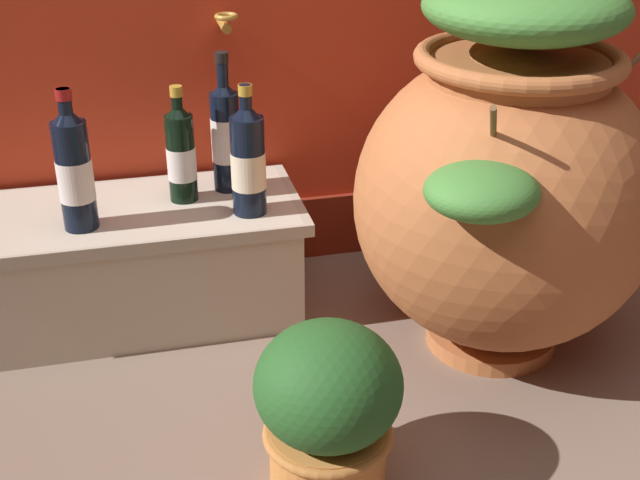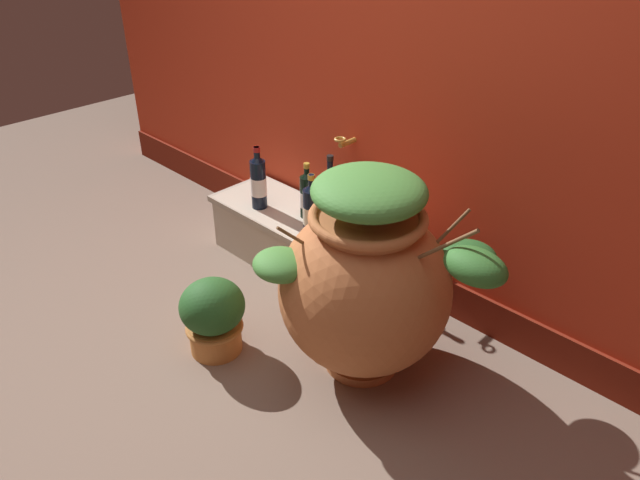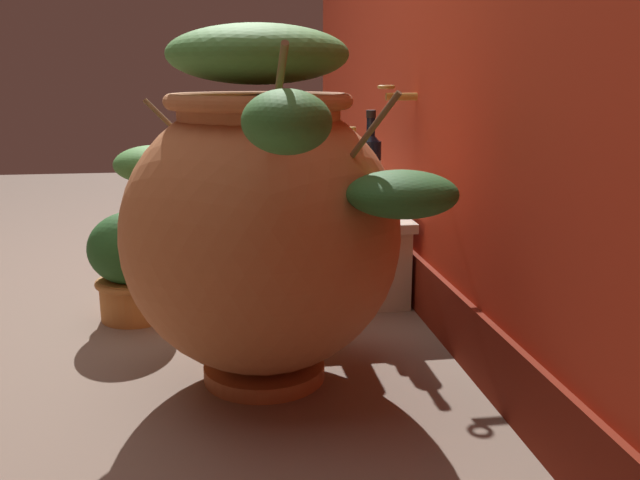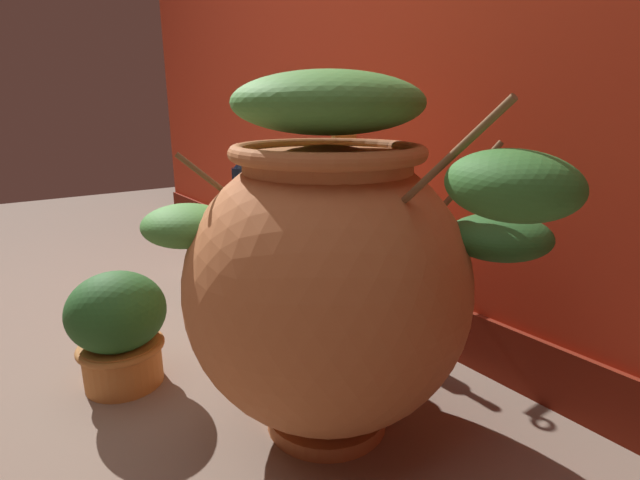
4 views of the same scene
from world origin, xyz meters
The scene contains 8 objects.
ground_plane centered at (0.00, 0.00, 0.00)m, with size 7.00×7.00×0.00m, color #7A6656.
terracotta_urn centered at (0.36, 0.57, 0.42)m, with size 0.88×0.75×0.86m.
stone_ledge centered at (-0.45, 0.89, 0.16)m, with size 0.80×0.38×0.29m.
wine_bottle_left centered at (-0.32, 0.92, 0.41)m, with size 0.07×0.07×0.28m.
wine_bottle_middle centered at (-0.18, 0.81, 0.43)m, with size 0.08×0.08×0.31m.
wine_bottle_right centered at (-0.56, 0.82, 0.44)m, with size 0.08×0.08×0.32m.
wine_bottle_back centered at (-0.21, 0.96, 0.44)m, with size 0.07×0.07×0.34m.
potted_shrub centered at (-0.14, 0.20, 0.18)m, with size 0.27×0.27×0.34m.
Camera 3 is at (1.93, 0.48, 0.74)m, focal length 37.88 mm.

